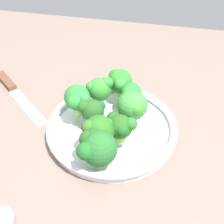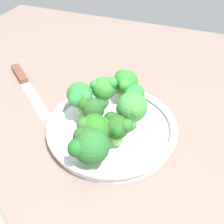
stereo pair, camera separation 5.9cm
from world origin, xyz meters
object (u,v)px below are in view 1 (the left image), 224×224
at_px(broccoli_floret_5, 120,126).
at_px(broccoli_floret_8, 97,147).
at_px(broccoli_floret_6, 92,111).
at_px(broccoli_floret_4, 100,89).
at_px(broccoli_floret_3, 119,81).
at_px(broccoli_floret_7, 132,105).
at_px(broccoli_floret_2, 98,131).
at_px(bowl, 112,127).
at_px(broccoli_floret_0, 77,99).
at_px(knife, 13,89).
at_px(broccoli_floret_1, 131,93).

height_order(broccoli_floret_5, broccoli_floret_8, broccoli_floret_8).
bearing_deg(broccoli_floret_6, broccoli_floret_4, -177.85).
distance_m(broccoli_floret_3, broccoli_floret_7, 0.11).
distance_m(broccoli_floret_3, broccoli_floret_8, 0.22).
bearing_deg(broccoli_floret_4, broccoli_floret_2, 14.04).
height_order(broccoli_floret_4, broccoli_floret_8, broccoli_floret_8).
relative_size(broccoli_floret_6, broccoli_floret_8, 0.80).
height_order(bowl, broccoli_floret_5, broccoli_floret_5).
xyz_separation_m(broccoli_floret_2, broccoli_floret_6, (-0.06, -0.03, -0.01)).
height_order(broccoli_floret_2, broccoli_floret_6, broccoli_floret_2).
xyz_separation_m(broccoli_floret_6, broccoli_floret_8, (0.10, 0.04, 0.01)).
height_order(broccoli_floret_0, broccoli_floret_2, broccoli_floret_0).
bearing_deg(broccoli_floret_4, broccoli_floret_3, 141.51).
xyz_separation_m(broccoli_floret_3, broccoli_floret_5, (0.16, 0.04, 0.00)).
bearing_deg(broccoli_floret_7, broccoli_floret_3, -153.95).
height_order(broccoli_floret_5, broccoli_floret_6, broccoli_floret_5).
distance_m(broccoli_floret_8, knife, 0.37).
distance_m(broccoli_floret_1, broccoli_floret_2, 0.14).
bearing_deg(broccoli_floret_5, broccoli_floret_4, -146.84).
distance_m(broccoli_floret_1, broccoli_floret_8, 0.18).
bearing_deg(broccoli_floret_6, knife, -111.94).
height_order(broccoli_floret_3, broccoli_floret_5, broccoli_floret_3).
bearing_deg(broccoli_floret_1, broccoli_floret_3, -138.82).
bearing_deg(broccoli_floret_2, bowl, 172.22).
height_order(bowl, broccoli_floret_0, broccoli_floret_0).
bearing_deg(broccoli_floret_5, broccoli_floret_0, -117.27).
xyz_separation_m(broccoli_floret_6, knife, (-0.10, -0.26, -0.06)).
bearing_deg(knife, broccoli_floret_4, 82.58).
bearing_deg(broccoli_floret_0, broccoli_floret_2, 41.15).
bearing_deg(broccoli_floret_2, broccoli_floret_4, -165.96).
bearing_deg(broccoli_floret_2, broccoli_floret_7, 148.28).
height_order(broccoli_floret_1, broccoli_floret_6, broccoli_floret_1).
distance_m(broccoli_floret_2, broccoli_floret_3, 0.18).
distance_m(broccoli_floret_0, broccoli_floret_1, 0.12).
relative_size(broccoli_floret_4, broccoli_floret_6, 1.17).
xyz_separation_m(broccoli_floret_3, broccoli_floret_7, (0.10, 0.05, 0.01)).
bearing_deg(knife, broccoli_floret_7, 75.96).
relative_size(broccoli_floret_3, broccoli_floret_4, 1.04).
bearing_deg(knife, broccoli_floret_1, 85.05).
distance_m(bowl, broccoli_floret_6, 0.06).
bearing_deg(broccoli_floret_8, broccoli_floret_1, 169.97).
height_order(broccoli_floret_1, broccoli_floret_3, broccoli_floret_3).
bearing_deg(knife, broccoli_floret_8, 54.76).
relative_size(broccoli_floret_4, broccoli_floret_7, 0.85).
bearing_deg(bowl, knife, -107.62).
height_order(broccoli_floret_3, broccoli_floret_4, same).
xyz_separation_m(broccoli_floret_2, broccoli_floret_5, (-0.02, 0.04, -0.00)).
xyz_separation_m(bowl, broccoli_floret_0, (-0.01, -0.08, 0.06)).
relative_size(broccoli_floret_7, knife, 0.37).
height_order(broccoli_floret_4, broccoli_floret_6, broccoli_floret_4).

